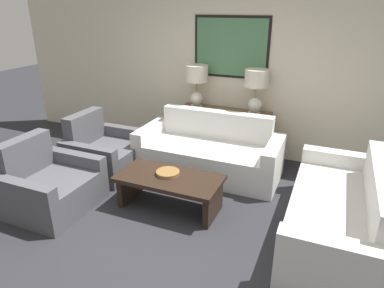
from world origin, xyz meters
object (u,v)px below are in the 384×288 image
at_px(couch_by_back_wall, 209,153).
at_px(armchair_near_camera, 50,186).
at_px(decorative_bowl, 168,173).
at_px(table_lamp_left, 197,80).
at_px(console_table, 224,133).
at_px(table_lamp_right, 256,85).
at_px(couch_by_side, 339,214).
at_px(armchair_near_back_wall, 104,153).
at_px(coffee_table, 170,185).

height_order(couch_by_back_wall, armchair_near_camera, armchair_near_camera).
height_order(couch_by_back_wall, decorative_bowl, couch_by_back_wall).
distance_m(table_lamp_left, decorative_bowl, 1.91).
height_order(console_table, table_lamp_right, table_lamp_right).
bearing_deg(couch_by_side, decorative_bowl, -176.55).
height_order(table_lamp_left, armchair_near_back_wall, table_lamp_left).
height_order(table_lamp_left, table_lamp_right, same).
distance_m(table_lamp_right, armchair_near_camera, 3.13).
distance_m(couch_by_side, decorative_bowl, 1.93).
bearing_deg(armchair_near_back_wall, couch_by_side, -6.82).
height_order(couch_by_side, coffee_table, couch_by_side).
xyz_separation_m(couch_by_back_wall, coffee_table, (-0.10, -1.09, 0.02)).
distance_m(console_table, couch_by_back_wall, 0.67).
bearing_deg(console_table, table_lamp_left, 180.00).
xyz_separation_m(couch_by_back_wall, armchair_near_camera, (-1.44, -1.64, -0.01)).
bearing_deg(coffee_table, table_lamp_right, 71.92).
height_order(table_lamp_left, couch_by_back_wall, table_lamp_left).
relative_size(decorative_bowl, armchair_near_back_wall, 0.29).
xyz_separation_m(couch_by_side, armchair_near_camera, (-3.23, -0.70, -0.01)).
xyz_separation_m(table_lamp_right, couch_by_back_wall, (-0.47, -0.66, -0.91)).
relative_size(console_table, armchair_near_back_wall, 1.47).
relative_size(console_table, table_lamp_right, 2.16).
xyz_separation_m(couch_by_back_wall, armchair_near_back_wall, (-1.44, -0.55, -0.01)).
bearing_deg(armchair_near_back_wall, armchair_near_camera, -90.00).
height_order(table_lamp_right, coffee_table, table_lamp_right).
xyz_separation_m(table_lamp_left, armchair_near_camera, (-0.97, -2.30, -0.92)).
bearing_deg(console_table, armchair_near_back_wall, -139.95).
bearing_deg(couch_by_side, table_lamp_left, 144.70).
bearing_deg(decorative_bowl, console_table, 85.42).
relative_size(table_lamp_left, armchair_near_camera, 0.68).
height_order(console_table, couch_by_side, couch_by_side).
distance_m(couch_by_back_wall, armchair_near_back_wall, 1.55).
relative_size(table_lamp_left, coffee_table, 0.54).
bearing_deg(console_table, table_lamp_right, 0.00).
bearing_deg(armchair_near_camera, armchair_near_back_wall, 90.00).
distance_m(console_table, armchair_near_back_wall, 1.89).
bearing_deg(table_lamp_left, couch_by_back_wall, -54.40).
relative_size(table_lamp_right, armchair_near_camera, 0.68).
bearing_deg(couch_by_back_wall, table_lamp_left, 125.60).
relative_size(console_table, couch_by_side, 0.70).
bearing_deg(couch_by_side, armchair_near_back_wall, 173.18).
relative_size(table_lamp_left, armchair_near_back_wall, 0.68).
xyz_separation_m(coffee_table, decorative_bowl, (-0.04, 0.04, 0.13)).
xyz_separation_m(table_lamp_left, couch_by_side, (2.26, -1.60, -0.91)).
bearing_deg(armchair_near_camera, table_lamp_right, 50.15).
relative_size(console_table, armchair_near_camera, 1.47).
height_order(console_table, decorative_bowl, console_table).
bearing_deg(armchair_near_camera, table_lamp_left, 67.14).
distance_m(table_lamp_right, couch_by_back_wall, 1.22).
xyz_separation_m(console_table, table_lamp_right, (0.47, 0.00, 0.82)).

